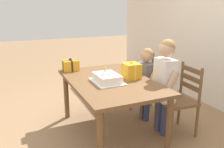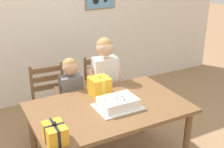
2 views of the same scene
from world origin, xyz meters
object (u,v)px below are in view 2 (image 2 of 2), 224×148
(birthday_cake, at_px, (118,103))
(gift_box_red_large, at_px, (99,86))
(gift_box_beside_cake, at_px, (55,133))
(chair_left, at_px, (52,103))
(child_older, at_px, (105,77))
(chair_right, at_px, (103,92))
(dining_table, at_px, (109,114))
(child_younger, at_px, (72,93))

(birthday_cake, bearing_deg, gift_box_red_large, 94.85)
(gift_box_beside_cake, distance_m, chair_left, 1.25)
(birthday_cake, bearing_deg, child_older, 72.96)
(gift_box_beside_cake, height_order, chair_right, gift_box_beside_cake)
(dining_table, height_order, child_younger, child_younger)
(gift_box_beside_cake, xyz_separation_m, chair_right, (1.01, 1.16, -0.35))
(gift_box_red_large, bearing_deg, chair_right, 60.01)
(gift_box_beside_cake, xyz_separation_m, child_older, (0.93, 0.96, -0.05))
(birthday_cake, distance_m, chair_left, 1.04)
(gift_box_red_large, distance_m, child_younger, 0.44)
(dining_table, bearing_deg, chair_right, 67.14)
(dining_table, relative_size, chair_right, 1.68)
(gift_box_beside_cake, bearing_deg, birthday_cake, 19.93)
(dining_table, relative_size, gift_box_beside_cake, 6.84)
(dining_table, relative_size, chair_left, 1.68)
(gift_box_red_large, relative_size, chair_right, 0.25)
(birthday_cake, bearing_deg, chair_right, 72.31)
(chair_right, bearing_deg, dining_table, -112.86)
(gift_box_red_large, bearing_deg, dining_table, -96.82)
(chair_right, height_order, child_younger, child_younger)
(chair_left, relative_size, chair_right, 1.00)
(chair_left, height_order, chair_right, same)
(dining_table, distance_m, gift_box_red_large, 0.34)
(child_younger, bearing_deg, dining_table, -75.65)
(child_younger, bearing_deg, birthday_cake, -72.15)
(chair_right, relative_size, child_younger, 0.86)
(dining_table, height_order, birthday_cake, birthday_cake)
(dining_table, relative_size, gift_box_red_large, 6.73)
(chair_right, bearing_deg, child_younger, -158.39)
(gift_box_beside_cake, bearing_deg, gift_box_red_large, 41.57)
(birthday_cake, height_order, child_older, child_older)
(chair_left, xyz_separation_m, chair_right, (0.70, -0.00, 0.00))
(child_older, height_order, child_younger, child_older)
(dining_table, height_order, chair_right, chair_right)
(child_younger, bearing_deg, child_older, -0.05)
(chair_left, relative_size, child_younger, 0.86)
(dining_table, bearing_deg, birthday_cake, -46.96)
(child_older, bearing_deg, chair_right, 70.11)
(gift_box_red_large, height_order, chair_right, gift_box_red_large)
(dining_table, bearing_deg, chair_left, 112.55)
(child_older, xyz_separation_m, child_younger, (-0.44, 0.00, -0.11))
(gift_box_red_large, distance_m, gift_box_beside_cake, 0.92)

